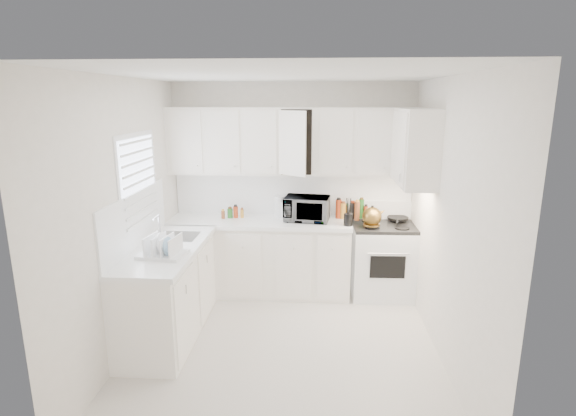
# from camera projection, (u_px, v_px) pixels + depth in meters

# --- Properties ---
(floor) EXTENTS (3.20, 3.20, 0.00)m
(floor) POSITION_uv_depth(u_px,v_px,m) (283.00, 347.00, 4.47)
(floor) COLOR silver
(floor) RESTS_ON ground
(ceiling) EXTENTS (3.20, 3.20, 0.00)m
(ceiling) POSITION_uv_depth(u_px,v_px,m) (283.00, 75.00, 3.86)
(ceiling) COLOR white
(ceiling) RESTS_ON ground
(wall_back) EXTENTS (3.00, 0.00, 3.00)m
(wall_back) POSITION_uv_depth(u_px,v_px,m) (293.00, 188.00, 5.72)
(wall_back) COLOR white
(wall_back) RESTS_ON ground
(wall_front) EXTENTS (3.00, 0.00, 3.00)m
(wall_front) POSITION_uv_depth(u_px,v_px,m) (262.00, 293.00, 2.61)
(wall_front) COLOR white
(wall_front) RESTS_ON ground
(wall_left) EXTENTS (0.00, 3.20, 3.20)m
(wall_left) POSITION_uv_depth(u_px,v_px,m) (125.00, 218.00, 4.26)
(wall_left) COLOR white
(wall_left) RESTS_ON ground
(wall_right) EXTENTS (0.00, 3.20, 3.20)m
(wall_right) POSITION_uv_depth(u_px,v_px,m) (448.00, 223.00, 4.07)
(wall_right) COLOR white
(wall_right) RESTS_ON ground
(window_blinds) EXTENTS (0.06, 0.96, 1.06)m
(window_blinds) POSITION_uv_depth(u_px,v_px,m) (140.00, 185.00, 4.54)
(window_blinds) COLOR white
(window_blinds) RESTS_ON wall_left
(lower_cabinets_back) EXTENTS (2.22, 0.60, 0.90)m
(lower_cabinets_back) POSITION_uv_depth(u_px,v_px,m) (260.00, 258.00, 5.65)
(lower_cabinets_back) COLOR white
(lower_cabinets_back) RESTS_ON floor
(lower_cabinets_left) EXTENTS (0.60, 1.60, 0.90)m
(lower_cabinets_left) POSITION_uv_depth(u_px,v_px,m) (169.00, 293.00, 4.64)
(lower_cabinets_left) COLOR white
(lower_cabinets_left) RESTS_ON floor
(countertop_back) EXTENTS (2.24, 0.64, 0.05)m
(countertop_back) POSITION_uv_depth(u_px,v_px,m) (260.00, 222.00, 5.53)
(countertop_back) COLOR white
(countertop_back) RESTS_ON lower_cabinets_back
(countertop_left) EXTENTS (0.64, 1.62, 0.05)m
(countertop_left) POSITION_uv_depth(u_px,v_px,m) (167.00, 249.00, 4.52)
(countertop_left) COLOR white
(countertop_left) RESTS_ON lower_cabinets_left
(backsplash_back) EXTENTS (2.98, 0.02, 0.55)m
(backsplash_back) POSITION_uv_depth(u_px,v_px,m) (293.00, 193.00, 5.72)
(backsplash_back) COLOR white
(backsplash_back) RESTS_ON wall_back
(backsplash_left) EXTENTS (0.02, 1.60, 0.55)m
(backsplash_left) POSITION_uv_depth(u_px,v_px,m) (135.00, 220.00, 4.47)
(backsplash_left) COLOR white
(backsplash_left) RESTS_ON wall_left
(upper_cabinets_back) EXTENTS (3.00, 0.33, 0.80)m
(upper_cabinets_back) POSITION_uv_depth(u_px,v_px,m) (292.00, 174.00, 5.51)
(upper_cabinets_back) COLOR white
(upper_cabinets_back) RESTS_ON wall_back
(upper_cabinets_right) EXTENTS (0.33, 0.90, 0.80)m
(upper_cabinets_right) POSITION_uv_depth(u_px,v_px,m) (413.00, 185.00, 4.83)
(upper_cabinets_right) COLOR white
(upper_cabinets_right) RESTS_ON wall_right
(sink) EXTENTS (0.42, 0.38, 0.30)m
(sink) POSITION_uv_depth(u_px,v_px,m) (177.00, 226.00, 4.83)
(sink) COLOR gray
(sink) RESTS_ON countertop_left
(stove) EXTENTS (0.77, 0.64, 1.17)m
(stove) POSITION_uv_depth(u_px,v_px,m) (384.00, 250.00, 5.53)
(stove) COLOR white
(stove) RESTS_ON floor
(tea_kettle) EXTENTS (0.33, 0.29, 0.26)m
(tea_kettle) POSITION_uv_depth(u_px,v_px,m) (372.00, 215.00, 5.27)
(tea_kettle) COLOR olive
(tea_kettle) RESTS_ON stove
(frying_pan) EXTENTS (0.34, 0.48, 0.04)m
(frying_pan) POSITION_uv_depth(u_px,v_px,m) (398.00, 217.00, 5.58)
(frying_pan) COLOR black
(frying_pan) RESTS_ON stove
(microwave) EXTENTS (0.57, 0.36, 0.36)m
(microwave) POSITION_uv_depth(u_px,v_px,m) (307.00, 206.00, 5.46)
(microwave) COLOR gray
(microwave) RESTS_ON countertop_back
(rice_cooker) EXTENTS (0.26, 0.26, 0.25)m
(rice_cooker) POSITION_uv_depth(u_px,v_px,m) (291.00, 209.00, 5.57)
(rice_cooker) COLOR white
(rice_cooker) RESTS_ON countertop_back
(paper_towel) EXTENTS (0.12, 0.12, 0.27)m
(paper_towel) POSITION_uv_depth(u_px,v_px,m) (279.00, 207.00, 5.62)
(paper_towel) COLOR white
(paper_towel) RESTS_ON countertop_back
(utensil_crock) EXTENTS (0.14, 0.14, 0.34)m
(utensil_crock) POSITION_uv_depth(u_px,v_px,m) (348.00, 211.00, 5.24)
(utensil_crock) COLOR black
(utensil_crock) RESTS_ON countertop_back
(dish_rack) EXTENTS (0.46, 0.37, 0.23)m
(dish_rack) POSITION_uv_depth(u_px,v_px,m) (162.00, 244.00, 4.23)
(dish_rack) COLOR white
(dish_rack) RESTS_ON countertop_left
(spice_left_0) EXTENTS (0.06, 0.06, 0.13)m
(spice_left_0) POSITION_uv_depth(u_px,v_px,m) (224.00, 212.00, 5.66)
(spice_left_0) COLOR brown
(spice_left_0) RESTS_ON countertop_back
(spice_left_1) EXTENTS (0.06, 0.06, 0.13)m
(spice_left_1) POSITION_uv_depth(u_px,v_px,m) (229.00, 213.00, 5.57)
(spice_left_1) COLOR #276D24
(spice_left_1) RESTS_ON countertop_back
(spice_left_2) EXTENTS (0.06, 0.06, 0.13)m
(spice_left_2) POSITION_uv_depth(u_px,v_px,m) (236.00, 212.00, 5.65)
(spice_left_2) COLOR #B33A17
(spice_left_2) RESTS_ON countertop_back
(spice_left_3) EXTENTS (0.06, 0.06, 0.13)m
(spice_left_3) POSITION_uv_depth(u_px,v_px,m) (241.00, 214.00, 5.56)
(spice_left_3) COLOR gold
(spice_left_3) RESTS_ON countertop_back
(sauce_right_0) EXTENTS (0.06, 0.06, 0.19)m
(sauce_right_0) POSITION_uv_depth(u_px,v_px,m) (338.00, 210.00, 5.60)
(sauce_right_0) COLOR #B33A17
(sauce_right_0) RESTS_ON countertop_back
(sauce_right_1) EXTENTS (0.06, 0.06, 0.19)m
(sauce_right_1) POSITION_uv_depth(u_px,v_px,m) (343.00, 212.00, 5.54)
(sauce_right_1) COLOR gold
(sauce_right_1) RESTS_ON countertop_back
(sauce_right_2) EXTENTS (0.06, 0.06, 0.19)m
(sauce_right_2) POSITION_uv_depth(u_px,v_px,m) (347.00, 210.00, 5.60)
(sauce_right_2) COLOR #4D3716
(sauce_right_2) RESTS_ON countertop_back
(sauce_right_3) EXTENTS (0.06, 0.06, 0.19)m
(sauce_right_3) POSITION_uv_depth(u_px,v_px,m) (352.00, 212.00, 5.54)
(sauce_right_3) COLOR black
(sauce_right_3) RESTS_ON countertop_back
(sauce_right_4) EXTENTS (0.06, 0.06, 0.19)m
(sauce_right_4) POSITION_uv_depth(u_px,v_px,m) (356.00, 211.00, 5.59)
(sauce_right_4) COLOR brown
(sauce_right_4) RESTS_ON countertop_back
(sauce_right_5) EXTENTS (0.06, 0.06, 0.19)m
(sauce_right_5) POSITION_uv_depth(u_px,v_px,m) (361.00, 212.00, 5.53)
(sauce_right_5) COLOR #276D24
(sauce_right_5) RESTS_ON countertop_back
(sauce_right_6) EXTENTS (0.06, 0.06, 0.19)m
(sauce_right_6) POSITION_uv_depth(u_px,v_px,m) (365.00, 211.00, 5.58)
(sauce_right_6) COLOR #B33A17
(sauce_right_6) RESTS_ON countertop_back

